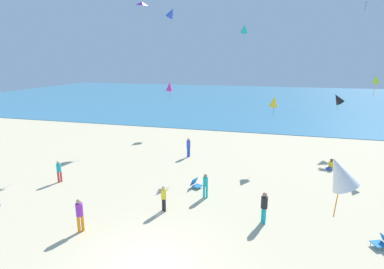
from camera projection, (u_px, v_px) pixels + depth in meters
name	position (u px, v px, depth m)	size (l,w,h in m)	color
ground_plane	(206.00, 174.00, 21.07)	(120.00, 120.00, 0.00)	beige
ocean_water	(252.00, 99.00, 61.62)	(120.00, 60.00, 0.05)	teal
beach_chair_near_camera	(382.00, 242.00, 12.84)	(0.82, 0.73, 0.54)	#2370B2
beach_chair_far_left	(196.00, 184.00, 18.87)	(0.78, 0.74, 0.59)	#2370B2
person_0	(205.00, 184.00, 17.34)	(0.35, 0.35, 1.46)	#19ADB2
person_1	(80.00, 213.00, 13.88)	(0.45, 0.45, 1.62)	orange
person_2	(331.00, 165.00, 22.04)	(0.65, 0.70, 0.79)	yellow
person_3	(264.00, 206.00, 14.60)	(0.44, 0.44, 1.60)	#19ADB2
person_4	(59.00, 170.00, 19.62)	(0.41, 0.41, 1.44)	red
person_5	(164.00, 197.00, 15.80)	(0.39, 0.39, 1.41)	black
person_7	(188.00, 146.00, 24.70)	(0.43, 0.43, 1.58)	blue
kite_teal	(244.00, 28.00, 25.08)	(0.71, 0.94, 1.33)	#1EADAD
kite_lime	(376.00, 79.00, 22.33)	(0.81, 0.80, 1.66)	#99DB33
kite_yellow	(274.00, 102.00, 22.71)	(0.95, 0.98, 1.57)	yellow
kite_black	(338.00, 99.00, 26.21)	(1.14, 0.81, 1.55)	black
kite_magenta	(170.00, 87.00, 31.84)	(0.82, 0.98, 1.98)	#DB3DA8
kite_purple	(142.00, 4.00, 26.64)	(1.01, 0.98, 1.33)	purple
kite_white	(340.00, 173.00, 8.21)	(1.11, 0.82, 1.88)	white
kite_blue	(171.00, 13.00, 31.26)	(1.35, 1.07, 2.05)	blue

